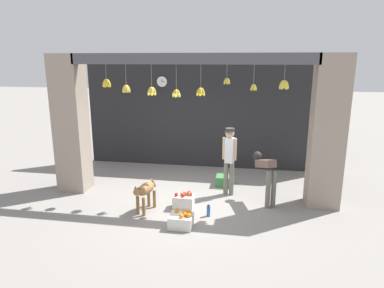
% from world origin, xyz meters
% --- Properties ---
extents(ground_plane, '(60.00, 60.00, 0.00)m').
position_xyz_m(ground_plane, '(0.00, 0.00, 0.00)').
color(ground_plane, gray).
extents(shop_back_wall, '(7.30, 0.12, 3.36)m').
position_xyz_m(shop_back_wall, '(0.00, 2.76, 1.68)').
color(shop_back_wall, '#232326').
rests_on(shop_back_wall, ground_plane).
extents(shop_pillar_left, '(0.70, 0.60, 3.36)m').
position_xyz_m(shop_pillar_left, '(-3.00, 0.30, 1.68)').
color(shop_pillar_left, gray).
rests_on(shop_pillar_left, ground_plane).
extents(shop_pillar_right, '(0.70, 0.60, 3.36)m').
position_xyz_m(shop_pillar_right, '(3.00, 0.30, 1.68)').
color(shop_pillar_right, gray).
rests_on(shop_pillar_right, ground_plane).
extents(storefront_awning, '(5.40, 0.28, 0.96)m').
position_xyz_m(storefront_awning, '(-0.01, 0.12, 3.18)').
color(storefront_awning, '#4C4C51').
extents(dog, '(0.38, 0.87, 0.69)m').
position_xyz_m(dog, '(-0.84, -0.72, 0.47)').
color(dog, olive).
rests_on(dog, ground_plane).
extents(shopkeeper, '(0.34, 0.28, 1.66)m').
position_xyz_m(shopkeeper, '(0.88, 0.56, 0.98)').
color(shopkeeper, '#6B665B').
rests_on(shopkeeper, ground_plane).
extents(worker_stooping, '(0.53, 0.81, 1.12)m').
position_xyz_m(worker_stooping, '(1.74, 0.18, 0.75)').
color(worker_stooping, '#6B665B').
rests_on(worker_stooping, ground_plane).
extents(fruit_crate_oranges, '(0.46, 0.40, 0.33)m').
position_xyz_m(fruit_crate_oranges, '(0.07, -1.28, 0.15)').
color(fruit_crate_oranges, silver).
rests_on(fruit_crate_oranges, ground_plane).
extents(fruit_crate_apples, '(0.45, 0.33, 0.38)m').
position_xyz_m(fruit_crate_apples, '(-0.05, -0.41, 0.17)').
color(fruit_crate_apples, silver).
rests_on(fruit_crate_apples, ground_plane).
extents(produce_box_green, '(0.45, 0.40, 0.27)m').
position_xyz_m(produce_box_green, '(0.75, 1.15, 0.13)').
color(produce_box_green, '#387A42').
rests_on(produce_box_green, ground_plane).
extents(water_bottle, '(0.08, 0.08, 0.26)m').
position_xyz_m(water_bottle, '(0.54, -0.72, 0.12)').
color(water_bottle, '#2D60AD').
rests_on(water_bottle, ground_plane).
extents(wall_clock, '(0.33, 0.03, 0.33)m').
position_xyz_m(wall_clock, '(-1.29, 2.69, 2.58)').
color(wall_clock, black).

